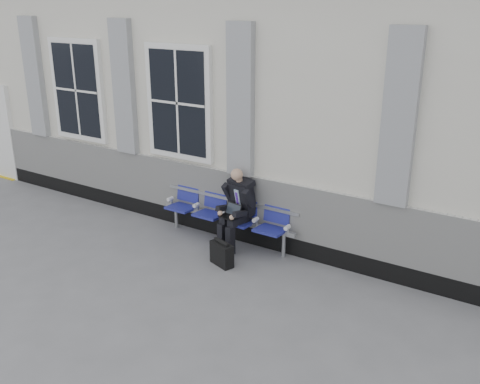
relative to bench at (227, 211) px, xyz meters
The scene contains 5 objects.
ground 2.01m from the bench, 136.77° to the right, with size 70.00×70.00×0.00m, color slate.
station_building 3.07m from the bench, 123.56° to the left, with size 14.40×4.40×4.49m.
bench is the anchor object (origin of this frame).
businessman 0.37m from the bench, 24.55° to the right, with size 0.57×0.77×1.37m.
briefcase 0.96m from the bench, 61.62° to the right, with size 0.44×0.30×0.42m.
Camera 1 is at (6.10, -5.58, 3.89)m, focal length 40.00 mm.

